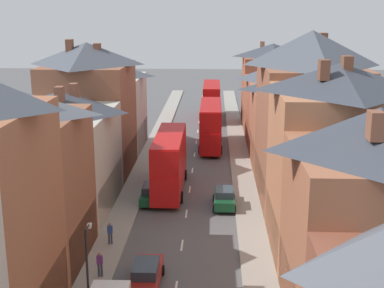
% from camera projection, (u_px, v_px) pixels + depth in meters
% --- Properties ---
extents(pavement_left, '(2.20, 104.00, 0.14)m').
position_uv_depth(pavement_left, '(146.00, 164.00, 57.33)').
color(pavement_left, gray).
rests_on(pavement_left, ground).
extents(pavement_right, '(2.20, 104.00, 0.14)m').
position_uv_depth(pavement_right, '(241.00, 165.00, 56.92)').
color(pavement_right, gray).
rests_on(pavement_right, ground).
extents(centre_line_dashes, '(0.14, 97.80, 0.01)m').
position_uv_depth(centre_line_dashes, '(192.00, 170.00, 55.21)').
color(centre_line_dashes, silver).
rests_on(centre_line_dashes, ground).
extents(terrace_row_left, '(8.00, 61.20, 14.67)m').
position_uv_depth(terrace_row_left, '(30.00, 164.00, 36.03)').
color(terrace_row_left, beige).
rests_on(terrace_row_left, ground).
extents(terrace_row_right, '(8.00, 73.35, 14.53)m').
position_uv_depth(terrace_row_right, '(314.00, 142.00, 42.73)').
color(terrace_row_right, brown).
rests_on(terrace_row_right, ground).
extents(double_decker_bus_lead, '(2.74, 10.80, 5.30)m').
position_uv_depth(double_decker_bus_lead, '(211.00, 125.00, 63.49)').
color(double_decker_bus_lead, '#B70F0F').
rests_on(double_decker_bus_lead, ground).
extents(double_decker_bus_mid_street, '(2.74, 10.80, 5.30)m').
position_uv_depth(double_decker_bus_mid_street, '(211.00, 101.00, 79.96)').
color(double_decker_bus_mid_street, '#B70F0F').
rests_on(double_decker_bus_mid_street, ground).
extents(double_decker_bus_far_approaching, '(2.74, 10.80, 5.30)m').
position_uv_depth(double_decker_bus_far_approaching, '(169.00, 161.00, 48.32)').
color(double_decker_bus_far_approaching, red).
rests_on(double_decker_bus_far_approaching, ground).
extents(car_near_blue, '(1.90, 4.17, 1.67)m').
position_uv_depth(car_near_blue, '(224.00, 198.00, 44.84)').
color(car_near_blue, '#144728').
rests_on(car_near_blue, ground).
extents(car_near_silver, '(1.90, 4.50, 1.62)m').
position_uv_depth(car_near_silver, '(152.00, 193.00, 46.01)').
color(car_near_silver, '#144728').
rests_on(car_near_silver, ground).
extents(car_parked_left_a, '(1.90, 4.57, 1.59)m').
position_uv_depth(car_parked_left_a, '(146.00, 274.00, 32.01)').
color(car_parked_left_a, maroon).
rests_on(car_parked_left_a, ground).
extents(car_parked_right_a, '(1.90, 4.48, 1.62)m').
position_uv_depth(car_parked_right_a, '(167.00, 148.00, 60.88)').
color(car_parked_right_a, '#B7BABF').
rests_on(car_parked_right_a, ground).
extents(pedestrian_mid_left, '(0.36, 0.22, 1.61)m').
position_uv_depth(pedestrian_mid_left, '(100.00, 263.00, 32.93)').
color(pedestrian_mid_left, '#3D4256').
rests_on(pedestrian_mid_left, pavement_left).
extents(pedestrian_mid_right, '(0.36, 0.22, 1.61)m').
position_uv_depth(pedestrian_mid_right, '(110.00, 232.00, 37.46)').
color(pedestrian_mid_right, '#3D4256').
rests_on(pedestrian_mid_right, pavement_left).
extents(street_lamp, '(0.20, 1.12, 5.50)m').
position_uv_depth(street_lamp, '(88.00, 269.00, 27.52)').
color(street_lamp, black).
rests_on(street_lamp, ground).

